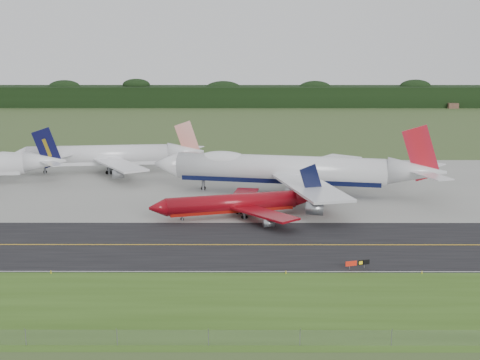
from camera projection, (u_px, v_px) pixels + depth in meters
name	position (u px, v px, depth m)	size (l,w,h in m)	color
ground	(250.00, 239.00, 134.65)	(600.00, 600.00, 0.00)	#324822
grass_verge	(253.00, 307.00, 100.40)	(400.00, 30.00, 0.01)	#335318
taxiway	(250.00, 245.00, 130.74)	(400.00, 32.00, 0.02)	black
apron	(248.00, 185.00, 184.56)	(400.00, 78.00, 0.01)	gray
taxiway_centreline	(250.00, 245.00, 130.73)	(400.00, 0.40, 0.00)	gold
taxiway_edge_line	(251.00, 272.00, 115.57)	(400.00, 0.25, 0.00)	silver
perimeter_fence	(254.00, 338.00, 87.46)	(320.00, 0.10, 320.00)	slate
horizon_treeline	(244.00, 97.00, 401.42)	(700.00, 25.00, 12.00)	black
jet_ba_747	(291.00, 170.00, 172.27)	(75.29, 61.51, 19.02)	silver
jet_red_737	(241.00, 203.00, 151.19)	(41.01, 32.70, 11.25)	maroon
jet_star_tail	(109.00, 156.00, 201.43)	(58.22, 48.40, 15.35)	silver
taxiway_sign	(357.00, 263.00, 116.79)	(4.40, 1.45, 1.51)	slate
edge_marker_left	(51.00, 272.00, 114.62)	(0.16, 0.16, 0.50)	yellow
edge_marker_center	(286.00, 272.00, 114.53)	(0.16, 0.16, 0.50)	yellow
edge_marker_right	(422.00, 272.00, 114.47)	(0.16, 0.16, 0.50)	yellow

